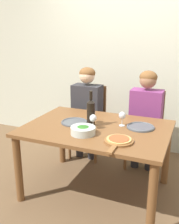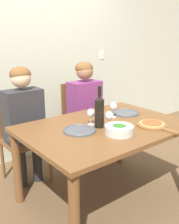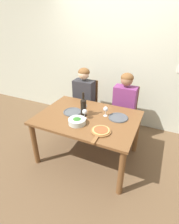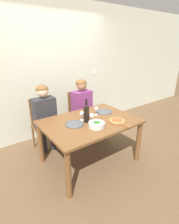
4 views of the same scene
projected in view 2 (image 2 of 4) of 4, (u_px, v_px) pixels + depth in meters
name	position (u px, v px, depth m)	size (l,w,h in m)	color
ground_plane	(103.00, 198.00, 2.57)	(40.00, 40.00, 0.00)	brown
back_wall	(32.00, 50.00, 3.19)	(10.00, 0.06, 2.70)	beige
dining_table	(104.00, 137.00, 2.38)	(1.45, 1.03, 0.75)	brown
chair_left	(21.00, 133.00, 2.80)	(0.42, 0.42, 0.97)	brown
chair_right	(80.00, 119.00, 3.27)	(0.42, 0.42, 0.97)	brown
person_woman	(24.00, 115.00, 2.65)	(0.47, 0.51, 1.24)	#28282D
person_man	(86.00, 103.00, 3.12)	(0.47, 0.51, 1.24)	#28282D
wine_bottle	(99.00, 111.00, 2.27)	(0.08, 0.08, 0.37)	black
broccoli_bowl	(119.00, 130.00, 2.14)	(0.24, 0.24, 0.08)	silver
dinner_plate_left	(80.00, 130.00, 2.21)	(0.28, 0.28, 0.02)	#4C5156
dinner_plate_right	(125.00, 113.00, 2.71)	(0.28, 0.28, 0.02)	#4C5156
pizza_on_board	(153.00, 125.00, 2.32)	(0.26, 0.40, 0.04)	brown
wine_glass_left	(91.00, 114.00, 2.34)	(0.07, 0.07, 0.15)	silver
wine_glass_right	(113.00, 107.00, 2.56)	(0.07, 0.07, 0.15)	silver
wine_glass_centre	(109.00, 116.00, 2.27)	(0.07, 0.07, 0.15)	silver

